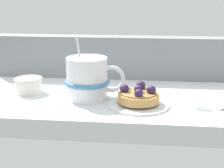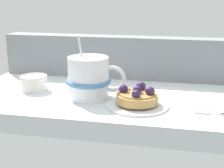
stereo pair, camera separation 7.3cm
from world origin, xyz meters
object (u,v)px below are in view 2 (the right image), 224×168
object	(u,v)px
raspberry_tart	(137,96)
sugar_bowl	(34,82)
coffee_mug	(89,78)
dessert_plate	(137,104)

from	to	relation	value
raspberry_tart	sugar_bowl	size ratio (longest dim) A/B	1.32
coffee_mug	sugar_bowl	world-z (taller)	coffee_mug
raspberry_tart	coffee_mug	bearing A→B (deg)	162.56
dessert_plate	raspberry_tart	bearing A→B (deg)	54.21
raspberry_tart	coffee_mug	world-z (taller)	coffee_mug
dessert_plate	coffee_mug	xyz separation A→B (cm)	(-11.68, 3.71, 4.26)
dessert_plate	raspberry_tart	size ratio (longest dim) A/B	1.50
dessert_plate	sugar_bowl	xyz separation A→B (cm)	(-26.82, 6.43, 1.60)
dessert_plate	raspberry_tart	world-z (taller)	raspberry_tart
dessert_plate	sugar_bowl	bearing A→B (deg)	166.51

